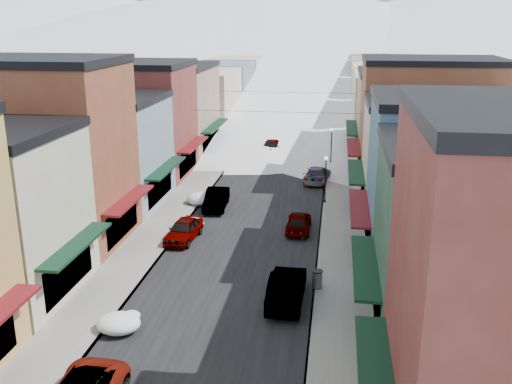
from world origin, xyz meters
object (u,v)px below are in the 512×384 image
(car_silver_sedan, at_px, (184,230))
(trash_can, at_px, (317,279))
(car_green_sedan, at_px, (287,287))
(streetlamp_near, at_px, (326,173))
(car_dark_hatch, at_px, (216,199))

(car_silver_sedan, relative_size, trash_can, 4.20)
(car_green_sedan, bearing_deg, car_silver_sedan, -44.68)
(streetlamp_near, bearing_deg, car_green_sedan, -95.17)
(car_silver_sedan, distance_m, car_dark_hatch, 7.18)
(car_silver_sedan, distance_m, car_green_sedan, 11.26)
(car_dark_hatch, distance_m, trash_can, 16.05)
(car_green_sedan, distance_m, trash_can, 2.30)
(car_green_sedan, bearing_deg, streetlamp_near, -94.47)
(streetlamp_near, bearing_deg, trash_can, -90.00)
(car_silver_sedan, height_order, trash_can, car_silver_sedan)
(streetlamp_near, bearing_deg, car_silver_sedan, -134.82)
(car_silver_sedan, relative_size, streetlamp_near, 1.12)
(car_dark_hatch, height_order, trash_can, car_dark_hatch)
(trash_can, bearing_deg, car_dark_hatch, 122.82)
(car_silver_sedan, bearing_deg, streetlamp_near, 50.31)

